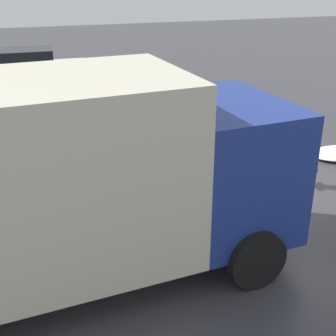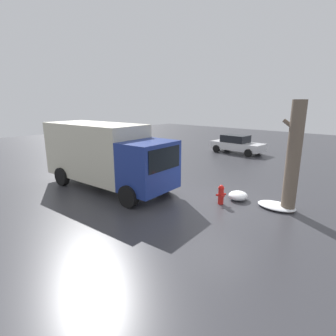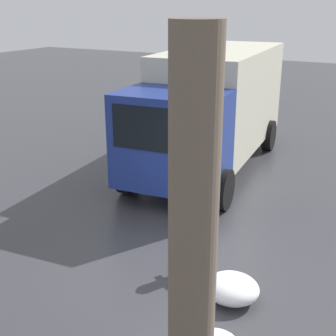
# 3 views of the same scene
# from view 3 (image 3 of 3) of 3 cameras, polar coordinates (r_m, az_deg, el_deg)

# --- Properties ---
(ground_plane) EXTENTS (60.00, 60.00, 0.00)m
(ground_plane) POSITION_cam_3_polar(r_m,az_deg,el_deg) (7.95, 2.36, -12.78)
(ground_plane) COLOR #38383D
(fire_hydrant) EXTENTS (0.36, 0.41, 0.81)m
(fire_hydrant) POSITION_cam_3_polar(r_m,az_deg,el_deg) (7.73, 2.38, -10.20)
(fire_hydrant) COLOR red
(fire_hydrant) RESTS_ON ground_plane
(tree_trunk) EXTENTS (0.77, 0.50, 4.13)m
(tree_trunk) POSITION_cam_3_polar(r_m,az_deg,el_deg) (4.73, 3.08, -7.92)
(tree_trunk) COLOR #6B5B4C
(tree_trunk) RESTS_ON ground_plane
(delivery_truck) EXTENTS (7.10, 3.07, 3.06)m
(delivery_truck) POSITION_cam_3_polar(r_m,az_deg,el_deg) (12.54, 5.49, 7.66)
(delivery_truck) COLOR navy
(delivery_truck) RESTS_ON ground_plane
(snow_pile_curbside) EXTENTS (0.79, 0.83, 0.38)m
(snow_pile_curbside) POSITION_cam_3_polar(r_m,az_deg,el_deg) (7.33, 7.80, -14.33)
(snow_pile_curbside) COLOR white
(snow_pile_curbside) RESTS_ON ground_plane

